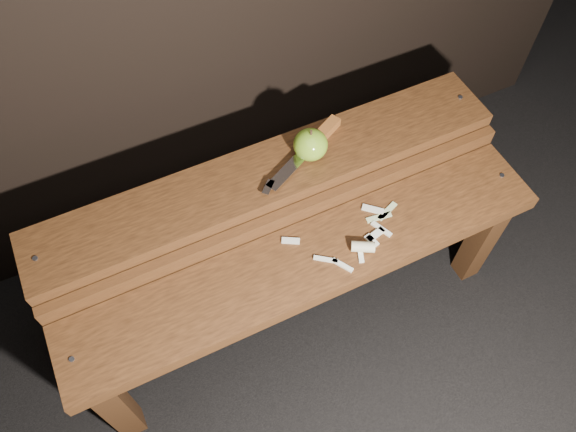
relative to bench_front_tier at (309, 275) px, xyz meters
name	(u,v)px	position (x,y,z in m)	size (l,w,h in m)	color
ground	(297,312)	(0.00, 0.06, -0.35)	(60.00, 60.00, 0.00)	black
bench_front_tier	(309,275)	(0.00, 0.00, 0.00)	(1.20, 0.20, 0.42)	#371E0D
bench_rear_tier	(270,192)	(0.00, 0.23, 0.06)	(1.20, 0.21, 0.50)	#371E0D
apple	(310,145)	(0.11, 0.23, 0.18)	(0.08, 0.08, 0.09)	olive
knife	(314,143)	(0.13, 0.25, 0.16)	(0.27, 0.15, 0.03)	brown
apple_scraps	(362,240)	(0.13, 0.00, 0.07)	(0.31, 0.15, 0.03)	beige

